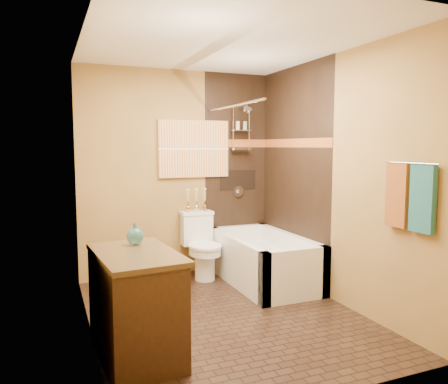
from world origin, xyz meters
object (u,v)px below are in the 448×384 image
sunset_painting (194,149)px  toilet (201,245)px  vanity (136,305)px  bathtub (263,264)px

sunset_painting → toilet: size_ratio=1.15×
toilet → vanity: (-1.12, -1.72, 0.01)m
vanity → toilet: bearing=52.1°
bathtub → vanity: bearing=-143.8°
bathtub → vanity: 2.14m
bathtub → sunset_painting: bearing=129.6°
sunset_painting → toilet: 1.18m
sunset_painting → vanity: 2.55m
bathtub → toilet: size_ratio=1.91×
sunset_painting → toilet: (0.00, -0.26, -1.15)m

